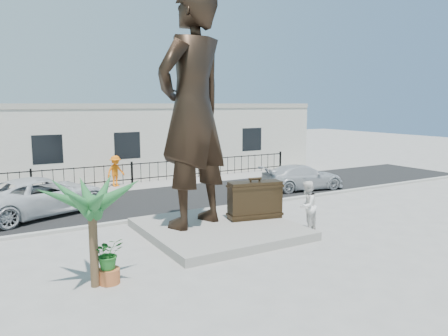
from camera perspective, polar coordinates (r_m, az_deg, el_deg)
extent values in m
plane|color=#9E9991|center=(15.21, 3.86, -9.57)|extent=(100.00, 100.00, 0.00)
cube|color=black|center=(22.06, -7.91, -3.94)|extent=(40.00, 7.00, 0.01)
cube|color=#A5A399|center=(18.94, -3.84, -5.76)|extent=(40.00, 0.25, 0.12)
cube|color=#9E9991|center=(25.73, -11.32, -2.24)|extent=(40.00, 2.50, 0.02)
cube|color=gray|center=(16.13, -0.64, -7.94)|extent=(5.20, 5.20, 0.30)
cube|color=black|center=(26.38, -11.93, -0.70)|extent=(22.00, 0.10, 1.20)
cube|color=silver|center=(30.18, -14.56, 3.40)|extent=(28.00, 7.00, 4.40)
imported|color=black|center=(15.53, -4.12, 7.59)|extent=(3.56, 2.95, 8.35)
cube|color=#312414|center=(16.86, 4.06, -4.19)|extent=(2.13, 1.04, 1.44)
imported|color=white|center=(16.51, 10.79, -4.88)|extent=(1.11, 1.01, 1.87)
imported|color=silver|center=(20.11, -22.70, -3.37)|extent=(6.34, 4.52, 1.60)
imported|color=silver|center=(24.37, 10.20, -1.18)|extent=(4.90, 2.60, 1.35)
imported|color=orange|center=(25.49, -13.97, -0.39)|extent=(1.30, 1.02, 1.76)
cylinder|color=#B25C2F|center=(12.19, -14.76, -13.48)|extent=(0.56, 0.56, 0.40)
imported|color=#236C25|center=(11.98, -14.87, -10.73)|extent=(0.82, 0.73, 0.84)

